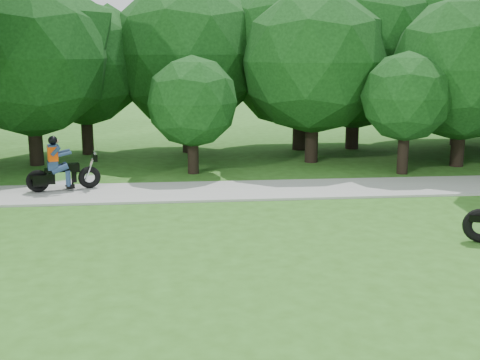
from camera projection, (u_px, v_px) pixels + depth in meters
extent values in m
plane|color=#305C1A|center=(346.00, 321.00, 8.42)|extent=(100.00, 100.00, 0.00)
cube|color=#989893|center=(266.00, 190.00, 16.20)|extent=(60.00, 2.20, 0.06)
cylinder|color=black|center=(312.00, 136.00, 20.19)|extent=(0.44, 0.44, 1.80)
sphere|color=#0F330F|center=(314.00, 61.00, 19.67)|extent=(4.77, 4.77, 4.77)
cylinder|color=black|center=(35.00, 138.00, 19.66)|extent=(0.45, 0.45, 1.80)
sphere|color=#0F330F|center=(30.00, 58.00, 19.12)|extent=(5.09, 5.09, 5.09)
cylinder|color=black|center=(193.00, 153.00, 18.36)|extent=(0.34, 0.34, 1.30)
sphere|color=#0F330F|center=(192.00, 102.00, 18.04)|extent=(2.77, 2.77, 2.77)
cylinder|color=black|center=(458.00, 123.00, 23.81)|extent=(0.54, 0.54, 1.80)
sphere|color=#0F330F|center=(464.00, 42.00, 23.15)|extent=(6.80, 6.80, 6.80)
cylinder|color=black|center=(299.00, 126.00, 22.74)|extent=(0.50, 0.50, 1.80)
sphere|color=#0F330F|center=(301.00, 50.00, 22.14)|extent=(5.94, 5.94, 5.94)
cylinder|color=black|center=(352.00, 125.00, 23.00)|extent=(0.50, 0.50, 1.80)
sphere|color=#0F330F|center=(355.00, 49.00, 22.40)|extent=(6.02, 6.02, 6.02)
cylinder|color=black|center=(87.00, 130.00, 21.73)|extent=(0.42, 0.42, 1.80)
sphere|color=#0F330F|center=(84.00, 64.00, 21.24)|extent=(4.43, 4.43, 4.43)
cylinder|color=black|center=(189.00, 128.00, 22.19)|extent=(0.47, 0.47, 1.80)
sphere|color=#0F330F|center=(187.00, 54.00, 21.62)|extent=(5.46, 5.46, 5.46)
cylinder|color=black|center=(403.00, 150.00, 18.32)|extent=(0.34, 0.34, 1.46)
sphere|color=#0F330F|center=(406.00, 97.00, 17.97)|extent=(2.71, 2.71, 2.71)
cylinder|color=black|center=(458.00, 141.00, 19.50)|extent=(0.43, 0.43, 1.64)
sphere|color=#0F330F|center=(464.00, 68.00, 19.00)|extent=(4.64, 4.64, 4.64)
torus|color=black|center=(38.00, 181.00, 15.73)|extent=(0.62, 0.33, 0.60)
torus|color=black|center=(89.00, 177.00, 16.20)|extent=(0.62, 0.33, 0.60)
cube|color=black|center=(58.00, 178.00, 15.90)|extent=(0.98, 0.45, 0.27)
cube|color=silver|center=(63.00, 178.00, 15.94)|extent=(0.47, 0.39, 0.34)
cube|color=black|center=(71.00, 168.00, 15.97)|extent=(0.50, 0.37, 0.22)
cube|color=black|center=(53.00, 170.00, 15.81)|extent=(0.50, 0.38, 0.09)
cylinder|color=silver|center=(90.00, 166.00, 16.15)|extent=(0.34, 0.13, 0.77)
cylinder|color=silver|center=(95.00, 152.00, 16.12)|extent=(0.18, 0.54, 0.03)
cube|color=black|center=(40.00, 181.00, 15.56)|extent=(0.37, 0.20, 0.29)
cube|color=black|center=(39.00, 178.00, 15.91)|extent=(0.37, 0.20, 0.29)
cube|color=navy|center=(53.00, 166.00, 15.79)|extent=(0.33, 0.38, 0.21)
cube|color=navy|center=(53.00, 154.00, 15.73)|extent=(0.31, 0.41, 0.48)
cube|color=#FF4505|center=(53.00, 153.00, 15.72)|extent=(0.34, 0.45, 0.38)
sphere|color=black|center=(53.00, 140.00, 15.66)|extent=(0.24, 0.24, 0.24)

